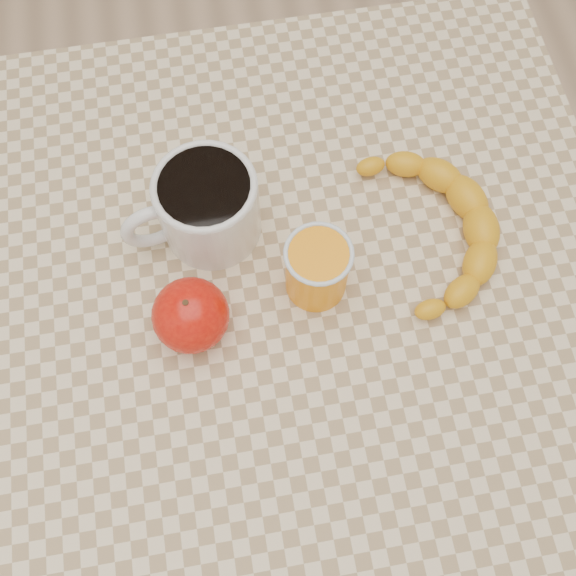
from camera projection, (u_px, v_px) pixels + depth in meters
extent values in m
plane|color=tan|center=(288.00, 418.00, 1.42)|extent=(3.00, 3.00, 0.00)
cube|color=beige|center=(288.00, 301.00, 0.74)|extent=(0.80, 0.80, 0.04)
cube|color=olive|center=(288.00, 315.00, 0.79)|extent=(0.74, 0.74, 0.06)
cylinder|color=olive|center=(552.00, 561.00, 0.98)|extent=(0.05, 0.05, 0.71)
cylinder|color=olive|center=(71.00, 229.00, 1.20)|extent=(0.05, 0.05, 0.71)
cylinder|color=olive|center=(435.00, 174.00, 1.24)|extent=(0.05, 0.05, 0.71)
cylinder|color=silver|center=(209.00, 208.00, 0.71)|extent=(0.13, 0.13, 0.09)
cylinder|color=black|center=(204.00, 188.00, 0.67)|extent=(0.10, 0.10, 0.01)
torus|color=silver|center=(204.00, 186.00, 0.67)|extent=(0.11, 0.11, 0.01)
torus|color=silver|center=(153.00, 227.00, 0.70)|extent=(0.07, 0.03, 0.07)
cylinder|color=orange|center=(317.00, 270.00, 0.69)|extent=(0.07, 0.07, 0.08)
torus|color=silver|center=(319.00, 253.00, 0.65)|extent=(0.07, 0.07, 0.01)
ellipsoid|color=#A90905|center=(191.00, 315.00, 0.67)|extent=(0.09, 0.09, 0.08)
cylinder|color=#382311|center=(186.00, 305.00, 0.64)|extent=(0.01, 0.01, 0.01)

